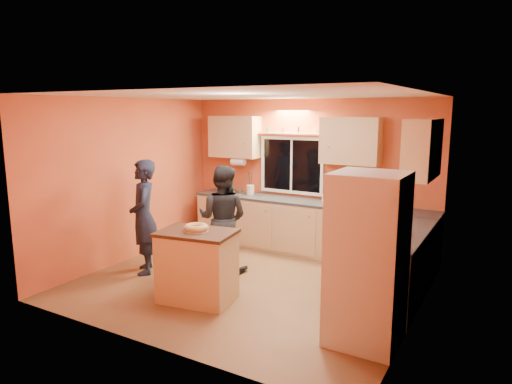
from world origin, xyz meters
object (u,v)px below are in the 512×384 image
Objects in this scene: refrigerator at (367,259)px; island at (197,266)px; person_center at (223,218)px; person_left at (144,217)px; person_right at (346,236)px.

refrigerator is 2.20m from island.
person_left is at bearing 22.60° from person_center.
person_left is at bearing 152.08° from island.
person_left is 2.96m from person_right.
person_right is at bearing 61.09° from person_left.
person_center is at bearing 76.68° from person_right.
island is 1.96m from person_right.
person_left is 1.06× the size of person_center.
person_right is (2.87, 0.69, -0.05)m from person_left.
person_left is 1.06× the size of person_right.
person_left reaches higher than person_center.
person_left is (-1.31, 0.45, 0.39)m from island.
person_center is (0.95, 0.67, -0.05)m from person_left.
person_center is 1.92m from person_right.
refrigerator is 1.06× the size of person_left.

